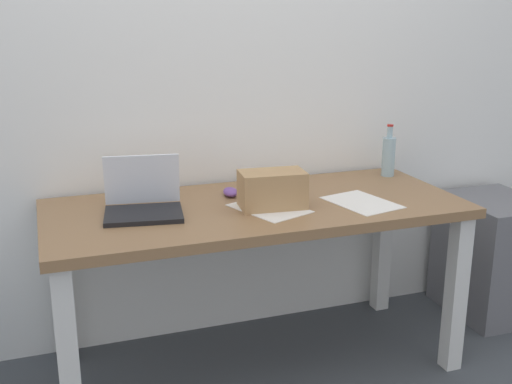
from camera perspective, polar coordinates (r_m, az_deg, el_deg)
name	(u,v)px	position (r m, az deg, el deg)	size (l,w,h in m)	color
ground_plane	(256,363)	(2.83, 0.00, -15.20)	(8.00, 8.00, 0.00)	#42474C
back_wall	(225,51)	(2.83, -2.87, 12.59)	(5.20, 0.08, 2.60)	white
desk	(256,227)	(2.57, 0.00, -3.20)	(1.67, 0.72, 0.72)	olive
laptop_left	(143,202)	(2.44, -10.18, -0.94)	(0.32, 0.28, 0.21)	black
beer_bottle	(389,155)	(3.01, 11.91, 3.27)	(0.06, 0.06, 0.24)	#99B7C1
computer_mouse	(231,192)	(2.64, -2.32, 0.00)	(0.06, 0.10, 0.03)	#724799
cardboard_box	(272,190)	(2.47, 1.48, 0.21)	(0.25, 0.15, 0.15)	tan
paper_sheet_front_right	(362,202)	(2.58, 9.55, -0.94)	(0.21, 0.30, 0.00)	white
paper_sheet_center	(269,208)	(2.47, 1.21, -1.49)	(0.21, 0.30, 0.00)	white
paper_sheet_near_back	(270,197)	(2.62, 1.32, -0.47)	(0.21, 0.30, 0.00)	white
filing_cabinet	(492,256)	(3.37, 20.58, -5.42)	(0.40, 0.48, 0.59)	slate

